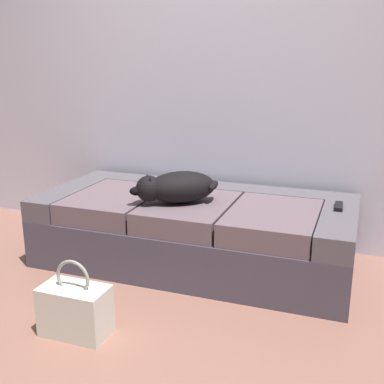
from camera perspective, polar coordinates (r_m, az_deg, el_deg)
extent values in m
plane|color=#966455|center=(2.26, -9.29, -18.55)|extent=(10.00, 10.00, 0.00)
cube|color=silver|center=(3.36, 3.67, 17.97)|extent=(6.40, 0.10, 2.80)
cube|color=#494454|center=(3.05, 0.32, -5.75)|extent=(1.93, 0.88, 0.30)
cube|color=#58525A|center=(3.36, -13.73, -0.30)|extent=(0.20, 0.88, 0.13)
cube|color=#58525A|center=(2.82, 17.17, -3.64)|extent=(0.20, 0.88, 0.13)
cube|color=#58525A|center=(3.29, 2.34, -0.20)|extent=(1.53, 0.20, 0.13)
cube|color=#68555E|center=(3.10, -9.25, -1.41)|extent=(0.50, 0.67, 0.13)
cube|color=#68555E|center=(2.89, -0.34, -2.46)|extent=(0.50, 0.67, 0.13)
cube|color=#68555E|center=(2.76, 9.67, -3.56)|extent=(0.50, 0.67, 0.13)
ellipsoid|color=black|center=(2.84, -1.28, 0.60)|extent=(0.47, 0.43, 0.19)
sphere|color=black|center=(2.80, -5.18, 0.41)|extent=(0.16, 0.16, 0.16)
ellipsoid|color=black|center=(2.79, -6.59, 0.13)|extent=(0.11, 0.10, 0.05)
cone|color=black|center=(2.74, -5.05, 1.35)|extent=(0.04, 0.04, 0.05)
cone|color=black|center=(2.83, -5.37, 1.77)|extent=(0.04, 0.04, 0.05)
ellipsoid|color=black|center=(2.85, 2.60, 0.81)|extent=(0.06, 0.17, 0.05)
cube|color=black|center=(2.88, 17.17, -1.64)|extent=(0.05, 0.15, 0.02)
cube|color=silver|center=(2.38, -13.81, -13.62)|extent=(0.32, 0.18, 0.24)
torus|color=#9C9E94|center=(2.30, -14.09, -9.92)|extent=(0.18, 0.02, 0.18)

